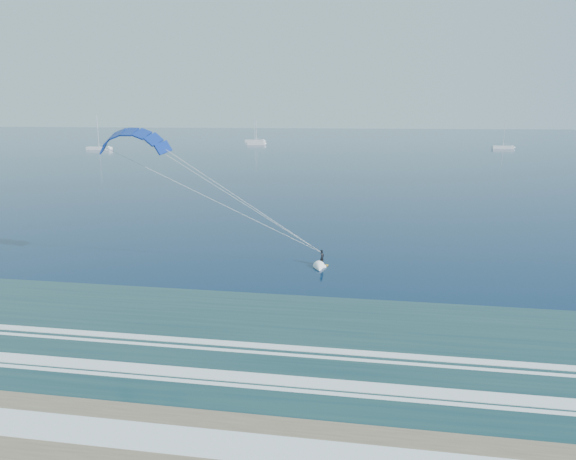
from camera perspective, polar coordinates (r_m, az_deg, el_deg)
The scene contains 6 objects.
ground at distance 26.05m, azimuth -13.32°, elevation -21.15°, with size 900.00×900.00×0.00m, color #07203F.
kitesurfer_rig at distance 45.94m, azimuth -6.27°, elevation 3.76°, with size 20.31×8.98×14.23m.
sailboat_0 at distance 214.95m, azimuth -20.24°, elevation 8.53°, with size 9.79×2.40×13.16m.
sailboat_1 at distance 233.37m, azimuth -3.53°, elevation 9.58°, with size 7.95×2.40×11.02m.
sailboat_2 at distance 254.19m, azimuth -3.70°, elevation 9.85°, with size 9.57×2.40×12.79m.
sailboat_3 at distance 225.37m, azimuth 22.77°, elevation 8.49°, with size 8.08×2.40×11.12m.
Camera 1 is at (8.86, -19.76, 14.47)m, focal length 32.00 mm.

